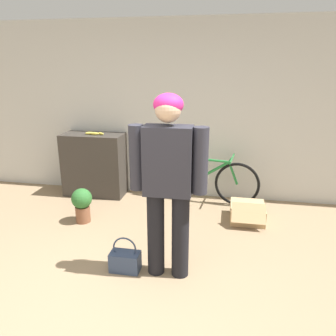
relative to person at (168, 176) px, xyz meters
name	(u,v)px	position (x,y,z in m)	size (l,w,h in m)	color
ground_plane	(106,330)	(-0.33, -0.82, -1.01)	(14.00, 14.00, 0.00)	#937A5B
wall_back	(172,111)	(-0.33, 2.10, 0.29)	(8.00, 0.07, 2.60)	silver
side_shelf	(94,165)	(-1.51, 1.84, -0.52)	(0.93, 0.43, 0.96)	#38332D
person	(168,176)	(0.00, 0.00, 0.00)	(0.71, 0.25, 1.73)	black
bicycle	(199,179)	(0.13, 1.86, -0.66)	(1.73, 0.46, 0.72)	black
banana	(94,133)	(-1.46, 1.80, -0.02)	(0.31, 0.09, 0.04)	#EAD64C
handbag	(125,260)	(-0.42, -0.04, -0.89)	(0.29, 0.16, 0.37)	#334260
cardboard_box	(247,212)	(0.81, 1.33, -0.90)	(0.44, 0.56, 0.31)	tan
potted_plant	(82,203)	(-1.29, 0.88, -0.74)	(0.26, 0.26, 0.46)	brown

